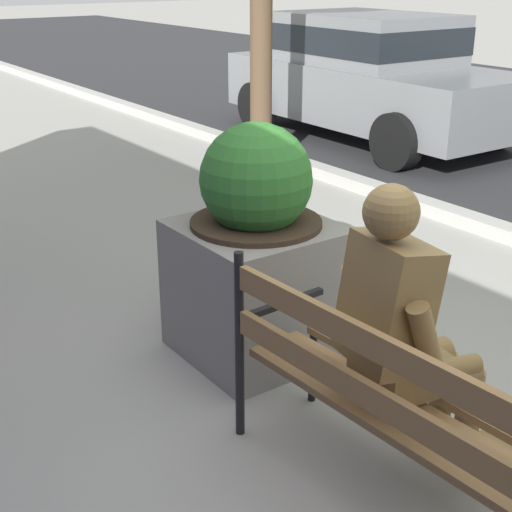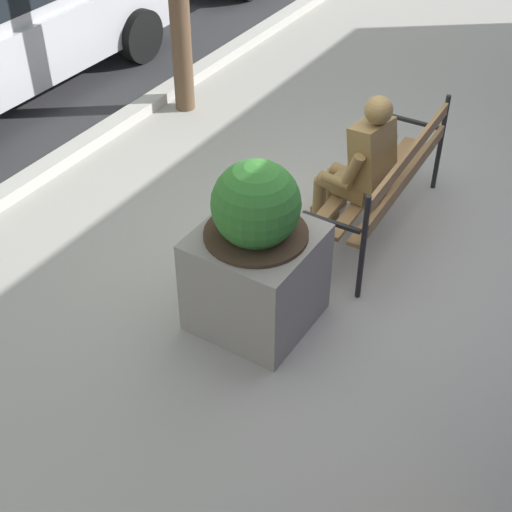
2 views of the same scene
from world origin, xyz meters
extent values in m
plane|color=#9E9B93|center=(0.00, 0.00, 0.00)|extent=(80.00, 80.00, 0.00)
cube|color=olive|center=(0.30, -0.29, 0.45)|extent=(1.70, 0.19, 0.04)
cube|color=olive|center=(0.29, -0.11, 0.45)|extent=(1.70, 0.19, 0.04)
cube|color=olive|center=(0.28, 0.07, 0.45)|extent=(1.70, 0.19, 0.04)
cube|color=olive|center=(0.31, -0.38, 0.62)|extent=(1.70, 0.12, 0.11)
cube|color=olive|center=(0.31, -0.38, 0.84)|extent=(1.70, 0.12, 0.11)
cylinder|color=black|center=(-0.60, 0.05, 0.23)|extent=(0.04, 0.04, 0.45)
cylinder|color=black|center=(-0.57, -0.42, 0.47)|extent=(0.04, 0.04, 0.95)
cube|color=black|center=(-0.59, -0.15, 0.62)|extent=(0.06, 0.48, 0.03)
cube|color=olive|center=(0.09, -0.05, 0.56)|extent=(0.39, 0.37, 0.16)
cube|color=olive|center=(0.07, -0.15, 0.88)|extent=(0.40, 0.34, 0.55)
sphere|color=olive|center=(0.07, -0.16, 1.26)|extent=(0.22, 0.22, 0.22)
cylinder|color=olive|center=(-0.14, -0.09, 0.83)|extent=(0.12, 0.19, 0.29)
cylinder|color=olive|center=(-0.13, 0.05, 0.66)|extent=(0.12, 0.28, 0.10)
cylinder|color=olive|center=(0.29, -0.16, 0.83)|extent=(0.12, 0.19, 0.29)
cylinder|color=olive|center=(0.33, -0.02, 0.66)|extent=(0.12, 0.28, 0.10)
cylinder|color=olive|center=(0.02, 0.10, 0.52)|extent=(0.19, 0.38, 0.14)
cylinder|color=olive|center=(0.05, 0.28, 0.25)|extent=(0.11, 0.11, 0.50)
cube|color=olive|center=(0.06, 0.34, 0.04)|extent=(0.15, 0.25, 0.07)
cylinder|color=olive|center=(0.20, 0.08, 0.52)|extent=(0.19, 0.38, 0.14)
cylinder|color=olive|center=(0.23, 0.25, 0.25)|extent=(0.11, 0.11, 0.50)
cube|color=olive|center=(0.24, 0.31, 0.04)|extent=(0.15, 0.25, 0.07)
cube|color=olive|center=(0.37, 0.33, 0.08)|extent=(0.30, 0.22, 0.16)
cube|color=gray|center=(-1.20, 0.13, 0.39)|extent=(0.82, 0.82, 0.78)
cylinder|color=#38281C|center=(-1.20, 0.13, 0.80)|extent=(0.74, 0.74, 0.03)
sphere|color=#2D6B28|center=(-1.20, 0.13, 1.05)|extent=(0.62, 0.62, 0.62)
cylinder|color=brown|center=(-4.55, 2.58, 1.58)|extent=(0.24, 0.24, 3.17)
cube|color=slate|center=(-4.95, 4.62, 0.61)|extent=(4.12, 1.74, 0.70)
cube|color=slate|center=(-5.10, 4.62, 1.26)|extent=(2.15, 1.59, 0.60)
cube|color=black|center=(-5.10, 4.62, 1.26)|extent=(2.16, 1.60, 0.33)
cylinder|color=black|center=(-3.61, 5.45, 0.32)|extent=(0.64, 0.23, 0.64)
cylinder|color=black|center=(-3.63, 3.75, 0.32)|extent=(0.64, 0.23, 0.64)
cylinder|color=black|center=(-6.28, 5.48, 0.32)|extent=(0.64, 0.23, 0.64)
cylinder|color=black|center=(-6.29, 3.78, 0.32)|extent=(0.64, 0.23, 0.64)
camera|label=1|loc=(1.91, -2.10, 2.13)|focal=51.33mm
camera|label=2|loc=(-4.72, -2.10, 3.98)|focal=53.00mm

